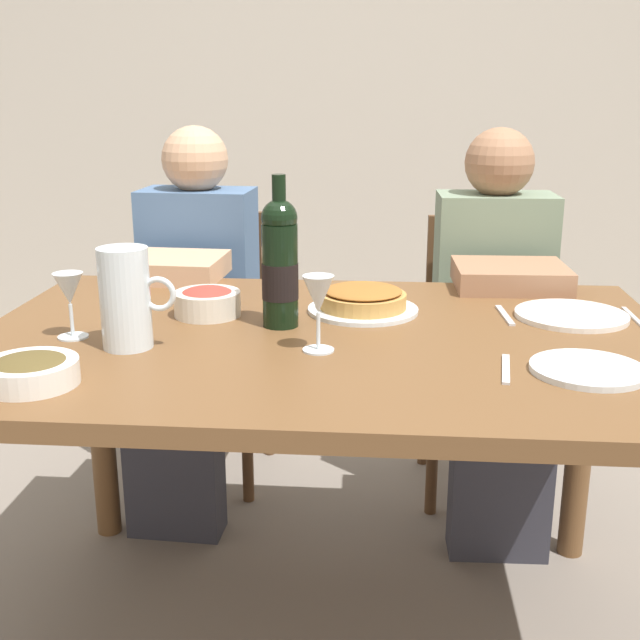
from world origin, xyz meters
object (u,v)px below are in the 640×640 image
water_pitcher (126,304)px  diner_right (496,321)px  baked_tart (363,300)px  wine_glass_left_diner (69,292)px  wine_bottle (280,263)px  olive_bowl (30,370)px  dining_table (323,375)px  diner_left (191,311)px  dinner_plate_right_setting (571,315)px  dinner_plate_left_setting (588,369)px  wine_glass_right_diner (320,298)px  salad_bowl (207,301)px  chair_left (212,327)px  chair_right (483,336)px

water_pitcher → diner_right: bearing=41.6°
baked_tart → wine_glass_left_diner: wine_glass_left_diner is taller
wine_bottle → olive_bowl: (-0.40, -0.40, -0.11)m
dining_table → diner_left: (-0.46, 0.66, -0.05)m
dinner_plate_right_setting → dining_table: bearing=-162.2°
dining_table → wine_glass_left_diner: size_ratio=10.69×
dinner_plate_right_setting → diner_right: bearing=103.1°
dinner_plate_left_setting → olive_bowl: bearing=-171.6°
baked_tart → dining_table: bearing=-112.9°
dining_table → water_pitcher: water_pitcher is taller
wine_glass_right_diner → dinner_plate_left_setting: size_ratio=0.73×
wine_glass_left_diner → dinner_plate_right_setting: wine_glass_left_diner is taller
dinner_plate_right_setting → diner_left: bearing=154.6°
dinner_plate_left_setting → diner_left: diner_left is taller
dining_table → wine_glass_left_diner: 0.56m
dinner_plate_right_setting → diner_right: 0.49m
olive_bowl → dinner_plate_right_setting: bearing=26.3°
wine_bottle → salad_bowl: wine_bottle is taller
chair_left → salad_bowl: bearing=105.2°
water_pitcher → salad_bowl: (0.11, 0.24, -0.06)m
water_pitcher → olive_bowl: water_pitcher is taller
wine_bottle → wine_glass_right_diner: (0.10, -0.17, -0.03)m
dining_table → olive_bowl: (-0.49, -0.34, 0.12)m
wine_bottle → dinner_plate_left_setting: wine_bottle is taller
baked_tart → chair_right: (0.37, 0.68, -0.29)m
wine_bottle → wine_glass_right_diner: size_ratio=2.15×
diner_left → diner_right: size_ratio=1.00×
wine_bottle → wine_glass_left_diner: (-0.43, -0.13, -0.04)m
chair_right → diner_right: diner_right is taller
dining_table → water_pitcher: bearing=-163.2°
salad_bowl → dinner_plate_right_setting: (0.84, 0.05, -0.03)m
dinner_plate_left_setting → dinner_plate_right_setting: same height
dinner_plate_left_setting → diner_right: 0.84m
olive_bowl → chair_left: size_ratio=0.20×
baked_tart → dinner_plate_left_setting: (0.43, -0.38, -0.02)m
baked_tart → diner_right: (0.37, 0.44, -0.17)m
dinner_plate_left_setting → diner_right: (-0.06, 0.82, -0.15)m
wine_bottle → chair_right: wine_bottle is taller
dinner_plate_right_setting → diner_right: (-0.10, 0.45, -0.15)m
baked_tart → olive_bowl: (-0.57, -0.53, -0.00)m
dinner_plate_left_setting → baked_tart: bearing=138.5°
dining_table → olive_bowl: size_ratio=8.80×
diner_left → baked_tart: bearing=141.5°
water_pitcher → chair_left: bearing=93.3°
wine_glass_right_diner → diner_left: diner_left is taller
olive_bowl → chair_right: bearing=52.0°
chair_right → baked_tart: bearing=59.6°
wine_bottle → wine_glass_left_diner: size_ratio=2.37×
diner_right → dinner_plate_right_setting: bearing=101.2°
diner_left → dinner_plate_right_setting: bearing=157.5°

